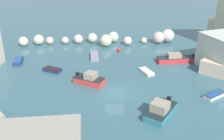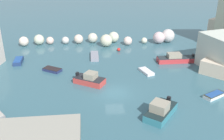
# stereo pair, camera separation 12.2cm
# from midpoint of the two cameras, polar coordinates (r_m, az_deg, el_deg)

# --- Properties ---
(cove_water) EXTENTS (160.00, 160.00, 0.00)m
(cove_water) POSITION_cam_midpoint_polar(r_m,az_deg,el_deg) (33.91, 0.70, -5.07)
(cove_water) COLOR #38626F
(cove_water) RESTS_ON ground
(rock_breakwater) EXTENTS (31.46, 4.91, 2.69)m
(rock_breakwater) POSITION_cam_midpoint_polar(r_m,az_deg,el_deg) (52.60, -0.18, 7.00)
(rock_breakwater) COLOR beige
(rock_breakwater) RESTS_ON ground
(stone_dock) EXTENTS (9.54, 5.73, 1.14)m
(stone_dock) POSITION_cam_midpoint_polar(r_m,az_deg,el_deg) (26.60, -17.30, -14.03)
(stone_dock) COLOR #9B9689
(stone_dock) RESTS_ON ground
(channel_buoy) EXTENTS (0.65, 0.65, 0.65)m
(channel_buoy) POSITION_cam_midpoint_polar(r_m,az_deg,el_deg) (48.51, 1.57, 4.55)
(channel_buoy) COLOR red
(channel_buoy) RESTS_ON cove_water
(moored_boat_0) EXTENTS (6.29, 2.06, 1.55)m
(moored_boat_0) POSITION_cam_midpoint_polar(r_m,az_deg,el_deg) (44.75, 13.98, 2.46)
(moored_boat_0) COLOR #C73439
(moored_boat_0) RESTS_ON cove_water
(moored_boat_1) EXTENTS (2.13, 3.09, 0.39)m
(moored_boat_1) POSITION_cam_midpoint_polar(r_m,az_deg,el_deg) (39.88, 7.70, -0.32)
(moored_boat_1) COLOR white
(moored_boat_1) RESTS_ON cove_water
(moored_boat_2) EXTENTS (1.61, 3.37, 0.65)m
(moored_boat_2) POSITION_cam_midpoint_polar(r_m,az_deg,el_deg) (45.95, -19.96, 1.91)
(moored_boat_2) COLOR navy
(moored_boat_2) RESTS_ON cove_water
(moored_boat_4) EXTENTS (4.60, 5.09, 1.89)m
(moored_boat_4) POSITION_cam_midpoint_polar(r_m,az_deg,el_deg) (29.55, 10.83, -8.79)
(moored_boat_4) COLOR teal
(moored_boat_4) RESTS_ON cove_water
(moored_boat_5) EXTENTS (4.67, 3.80, 1.72)m
(moored_boat_5) POSITION_cam_midpoint_polar(r_m,az_deg,el_deg) (36.15, -4.87, -2.10)
(moored_boat_5) COLOR #C4403B
(moored_boat_5) RESTS_ON cove_water
(moored_boat_6) EXTENTS (1.41, 4.19, 0.50)m
(moored_boat_6) POSITION_cam_midpoint_polar(r_m,az_deg,el_deg) (45.58, -3.80, 3.10)
(moored_boat_6) COLOR gray
(moored_boat_6) RESTS_ON cove_water
(moored_boat_8) EXTENTS (3.23, 2.53, 0.48)m
(moored_boat_8) POSITION_cam_midpoint_polar(r_m,az_deg,el_deg) (35.39, 21.81, -5.18)
(moored_boat_8) COLOR white
(moored_boat_8) RESTS_ON cove_water
(moored_boat_9) EXTENTS (3.14, 2.61, 0.48)m
(moored_boat_9) POSITION_cam_midpoint_polar(r_m,az_deg,el_deg) (41.10, -13.00, 0.08)
(moored_boat_9) COLOR navy
(moored_boat_9) RESTS_ON cove_water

